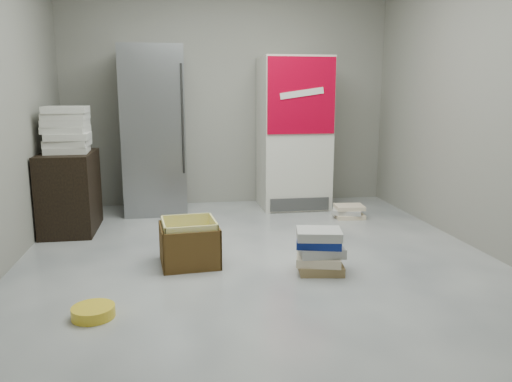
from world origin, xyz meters
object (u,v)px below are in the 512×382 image
at_px(steel_fridge, 154,131).
at_px(wood_shelf, 70,192).
at_px(cardboard_box, 189,246).
at_px(coke_cooler, 294,133).
at_px(phonebook_stack_main, 320,251).

xyz_separation_m(steel_fridge, wood_shelf, (-0.83, -0.73, -0.55)).
relative_size(steel_fridge, wood_shelf, 2.37).
bearing_deg(cardboard_box, coke_cooler, 50.38).
relative_size(coke_cooler, wood_shelf, 2.25).
bearing_deg(wood_shelf, phonebook_stack_main, -36.05).
xyz_separation_m(wood_shelf, phonebook_stack_main, (2.15, -1.57, -0.23)).
bearing_deg(wood_shelf, cardboard_box, -46.38).
bearing_deg(steel_fridge, wood_shelf, -138.69).
bearing_deg(wood_shelf, steel_fridge, 41.31).
bearing_deg(coke_cooler, steel_fridge, 179.82).
bearing_deg(phonebook_stack_main, coke_cooler, 90.18).
height_order(steel_fridge, cardboard_box, steel_fridge).
xyz_separation_m(coke_cooler, wood_shelf, (-2.48, -0.72, -0.50)).
bearing_deg(cardboard_box, wood_shelf, 128.39).
relative_size(steel_fridge, phonebook_stack_main, 4.65).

